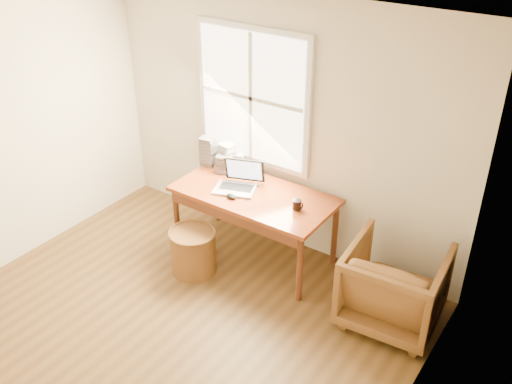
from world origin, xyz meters
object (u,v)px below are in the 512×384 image
(coffee_mug, at_px, (297,205))
(cd_stack_a, at_px, (227,156))
(laptop, at_px, (234,175))
(armchair, at_px, (394,286))
(wicker_stool, at_px, (193,251))
(desk, at_px, (254,195))

(coffee_mug, bearing_deg, cd_stack_a, -173.54)
(laptop, xyz_separation_m, cd_stack_a, (-0.34, 0.33, -0.02))
(armchair, xyz_separation_m, laptop, (-1.74, 0.04, 0.54))
(armchair, bearing_deg, cd_stack_a, -14.74)
(armchair, relative_size, wicker_stool, 1.86)
(armchair, relative_size, cd_stack_a, 2.82)
(desk, distance_m, wicker_stool, 0.82)
(desk, distance_m, cd_stack_a, 0.61)
(desk, distance_m, armchair, 1.59)
(laptop, bearing_deg, desk, -1.97)
(armchair, bearing_deg, laptop, -6.05)
(desk, relative_size, coffee_mug, 17.02)
(desk, xyz_separation_m, coffee_mug, (0.50, -0.02, 0.07))
(armchair, height_order, coffee_mug, coffee_mug)
(cd_stack_a, bearing_deg, laptop, -44.01)
(desk, xyz_separation_m, armchair, (1.55, -0.11, -0.35))
(laptop, height_order, coffee_mug, laptop)
(desk, relative_size, wicker_stool, 3.58)
(laptop, bearing_deg, coffee_mug, -16.95)
(desk, xyz_separation_m, wicker_stool, (-0.36, -0.54, -0.51))
(wicker_stool, bearing_deg, desk, 56.51)
(desk, relative_size, armchair, 1.93)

